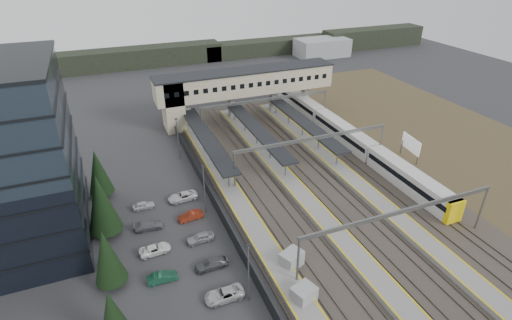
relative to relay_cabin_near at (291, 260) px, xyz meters
name	(u,v)px	position (x,y,z in m)	size (l,w,h in m)	color
ground	(283,240)	(1.25, 5.07, -1.14)	(220.00, 220.00, 0.00)	#2B2B2D
conifer_row	(109,277)	(-20.75, 1.21, 3.69)	(4.42, 49.82, 9.50)	black
car_park	(200,299)	(-11.93, -1.35, -0.54)	(10.55, 44.80, 1.27)	silver
lampposts	(223,222)	(-6.75, 6.32, 3.19)	(0.50, 53.25, 8.07)	slate
fence	(226,223)	(-5.25, 10.07, -0.14)	(0.08, 90.00, 2.00)	#26282B
relay_cabin_near	(291,260)	(0.00, 0.00, 0.00)	(3.32, 2.95, 2.28)	#97999C
relay_cabin_far	(304,295)	(-1.24, -5.58, 0.00)	(3.02, 2.76, 2.29)	#97999C
rail_corridor	(324,203)	(10.59, 10.07, -0.85)	(34.00, 90.00, 0.92)	#332E27
canopies	(257,129)	(8.25, 32.07, 2.78)	(23.10, 30.00, 3.28)	black
footbridge	(234,86)	(8.96, 47.07, 6.79)	(40.40, 6.40, 11.20)	tan
gantries	(351,174)	(13.25, 8.07, 4.85)	(28.40, 62.28, 7.17)	slate
train	(345,134)	(25.25, 27.47, 0.82)	(2.75, 57.38, 3.46)	silver
billboard	(411,145)	(32.66, 17.18, 1.82)	(0.83, 5.36, 4.46)	slate
scrub_east	(494,163)	(46.25, 10.07, -1.11)	(34.00, 120.00, 0.06)	#473E26
treeline_far	(231,51)	(25.06, 97.35, 1.81)	(170.00, 19.00, 7.00)	black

